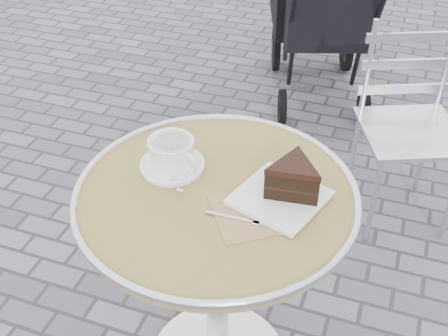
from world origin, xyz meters
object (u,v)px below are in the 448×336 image
(cake_plate_set, at_px, (289,183))
(baby_stroller, at_px, (322,10))
(bistro_chair, at_px, (408,102))
(cafe_table, at_px, (217,239))
(cappuccino_set, at_px, (172,156))

(cake_plate_set, xyz_separation_m, baby_stroller, (-0.28, 1.87, -0.31))
(bistro_chair, bearing_deg, baby_stroller, 96.77)
(cafe_table, height_order, cake_plate_set, cake_plate_set)
(cafe_table, distance_m, cappuccino_set, 0.25)
(cappuccino_set, distance_m, baby_stroller, 1.88)
(bistro_chair, distance_m, baby_stroller, 1.03)
(bistro_chair, bearing_deg, cafe_table, -135.97)
(cafe_table, bearing_deg, cake_plate_set, 11.36)
(cake_plate_set, relative_size, bistro_chair, 0.38)
(bistro_chair, bearing_deg, cake_plate_set, -127.51)
(cappuccino_set, relative_size, baby_stroller, 0.17)
(cafe_table, height_order, cappuccino_set, cappuccino_set)
(cake_plate_set, bearing_deg, cafe_table, -150.55)
(baby_stroller, bearing_deg, bistro_chair, -78.39)
(cafe_table, xyz_separation_m, bistro_chair, (0.42, 1.02, -0.06))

